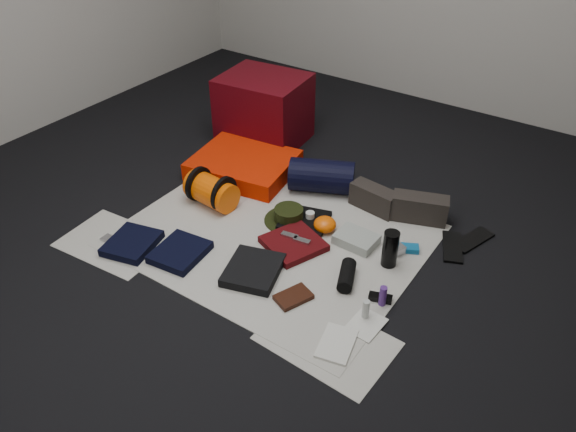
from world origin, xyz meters
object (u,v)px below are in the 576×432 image
Objects in this scene: red_cabinet at (264,109)px; water_bottle at (390,249)px; compact_camera at (395,247)px; sleeping_pad at (244,165)px; stuff_sack at (211,191)px; navy_duffel at (322,176)px; paperback_book at (293,297)px.

red_cabinet is 1.58m from water_bottle.
water_bottle is 1.93× the size of compact_camera.
sleeping_pad is 2.03× the size of stuff_sack.
sleeping_pad is 1.20m from compact_camera.
red_cabinet is 0.91× the size of sleeping_pad.
red_cabinet is 0.80m from navy_duffel.
water_bottle is at bearing 84.01° from paperback_book.
water_bottle is at bearing -35.20° from red_cabinet.
navy_duffel is at bearing 148.34° from water_bottle.
red_cabinet is 2.77× the size of water_bottle.
sleeping_pad is at bearing 99.32° from stuff_sack.
red_cabinet reaches higher than water_bottle.
stuff_sack is at bearing 177.01° from paperback_book.
water_bottle reaches higher than paperback_book.
navy_duffel is (0.71, -0.36, -0.13)m from red_cabinet.
sleeping_pad is at bearing -75.71° from red_cabinet.
sleeping_pad is at bearing -166.07° from compact_camera.
navy_duffel is (0.54, 0.10, 0.05)m from sleeping_pad.
sleeping_pad is 5.89× the size of compact_camera.
sleeping_pad is 0.55m from navy_duffel.
navy_duffel reaches higher than water_bottle.
red_cabinet is 0.53m from sleeping_pad.
navy_duffel is 1.00m from paperback_book.
stuff_sack is 1.14m from water_bottle.
stuff_sack is 2.90× the size of compact_camera.
navy_duffel is at bearing 135.93° from paperback_book.
sleeping_pad reaches higher than compact_camera.
red_cabinet is at bearing 110.07° from sleeping_pad.
red_cabinet is at bearing 177.16° from compact_camera.
stuff_sack is at bearing -80.54° from red_cabinet.
paperback_book is at bearing -40.88° from sleeping_pad.
stuff_sack is 0.78× the size of navy_duffel.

